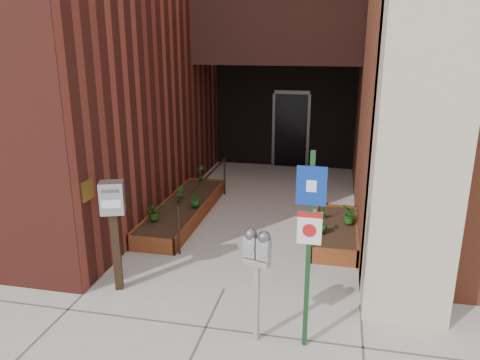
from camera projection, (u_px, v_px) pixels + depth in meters
The scene contains 14 objects.
ground at pixel (224, 289), 7.05m from camera, with size 80.00×80.00×0.00m, color #9E9991.
planter_left at pixel (183, 211), 9.85m from camera, with size 0.90×3.60×0.30m.
planter_right at pixel (335, 233), 8.75m from camera, with size 0.80×2.20×0.30m.
handrail at pixel (205, 185), 9.52m from camera, with size 0.04×3.34×0.90m.
parking_meter at pixel (257, 256), 5.54m from camera, with size 0.35×0.21×1.49m.
sign_post at pixel (309, 232), 5.33m from camera, with size 0.34×0.08×2.46m.
payment_dropbox at pixel (113, 213), 6.71m from camera, with size 0.40×0.34×1.69m.
shrub_left_a at pixel (155, 211), 8.89m from camera, with size 0.32×0.32×0.35m, color #214E16.
shrub_left_b at pixel (180, 193), 9.92m from camera, with size 0.18×0.18×0.32m, color #225B1A.
shrub_left_c at pixel (195, 199), 9.59m from camera, with size 0.18×0.18×0.33m, color #1B5618.
shrub_left_d at pixel (201, 173), 11.25m from camera, with size 0.21×0.21×0.39m, color #1D5217.
shrub_right_a at pixel (322, 222), 8.31m from camera, with size 0.21×0.21×0.37m, color #195518.
shrub_right_b at pixel (324, 208), 9.02m from camera, with size 0.18×0.18×0.35m, color #225B1A.
shrub_right_c at pixel (350, 214), 8.69m from camera, with size 0.33×0.33×0.36m, color #1F5F1B.
Camera 1 is at (1.55, -6.07, 3.64)m, focal length 35.00 mm.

